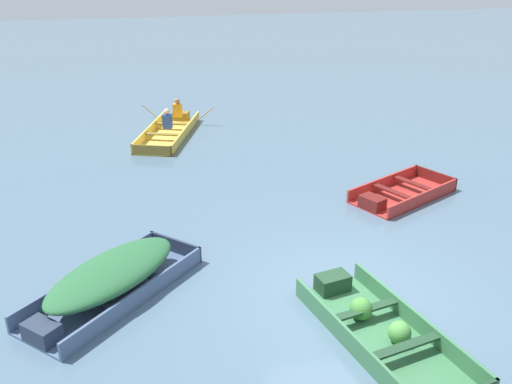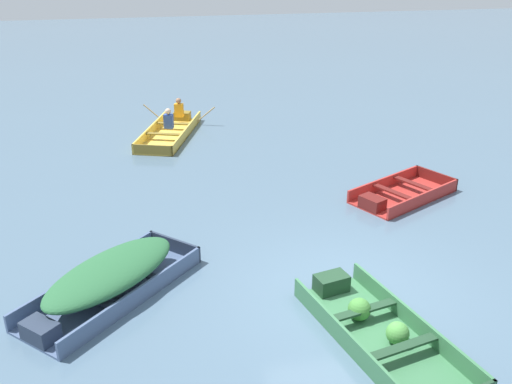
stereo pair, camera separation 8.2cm
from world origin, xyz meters
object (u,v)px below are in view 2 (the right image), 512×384
(skiff_slate_blue_mid_moored, at_px, (110,277))
(dinghy_green_foreground, at_px, (376,328))
(skiff_red_near_moored, at_px, (400,194))
(rowboat_yellow_with_crew, at_px, (171,129))

(skiff_slate_blue_mid_moored, bearing_deg, dinghy_green_foreground, -25.58)
(skiff_red_near_moored, relative_size, skiff_slate_blue_mid_moored, 0.88)
(skiff_red_near_moored, xyz_separation_m, skiff_slate_blue_mid_moored, (-6.60, -2.77, 0.27))
(dinghy_green_foreground, distance_m, skiff_slate_blue_mid_moored, 4.49)
(skiff_slate_blue_mid_moored, xyz_separation_m, rowboat_yellow_with_crew, (1.62, 8.83, -0.21))
(skiff_red_near_moored, xyz_separation_m, rowboat_yellow_with_crew, (-4.99, 6.06, 0.05))
(dinghy_green_foreground, xyz_separation_m, skiff_red_near_moored, (2.56, 4.70, -0.03))
(dinghy_green_foreground, relative_size, skiff_slate_blue_mid_moored, 1.07)
(skiff_slate_blue_mid_moored, distance_m, rowboat_yellow_with_crew, 8.98)
(dinghy_green_foreground, distance_m, skiff_red_near_moored, 5.35)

